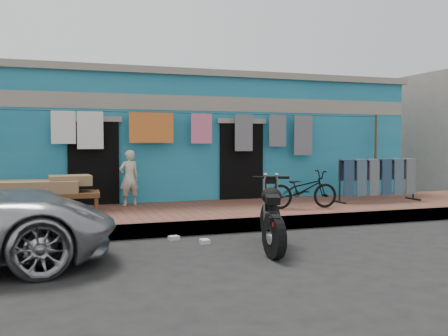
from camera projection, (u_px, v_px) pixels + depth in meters
ground at (267, 250)px, 7.56m from camera, size 80.00×80.00×0.00m
sidewalk at (208, 215)px, 10.39m from camera, size 28.00×3.00×0.25m
curb at (232, 226)px, 9.02m from camera, size 28.00×0.10×0.25m
building at (167, 140)px, 14.07m from camera, size 12.20×5.20×3.36m
clothesline at (173, 135)px, 11.34m from camera, size 10.06×0.06×2.10m
seated_person at (129, 178)px, 10.87m from camera, size 0.49×0.38×1.21m
bicycle at (303, 185)px, 10.43m from camera, size 1.54×0.66×0.97m
motorcycle at (272, 214)px, 7.62m from camera, size 1.76×2.09×1.09m
charpoy at (46, 196)px, 9.58m from camera, size 2.23×1.26×0.71m
jeans_rack at (378, 179)px, 11.69m from camera, size 2.15×0.48×1.02m
litter_a at (174, 238)px, 8.32m from camera, size 0.19×0.16×0.07m
litter_b at (276, 231)px, 8.93m from camera, size 0.23×0.22×0.09m
litter_c at (205, 242)px, 8.04m from camera, size 0.15×0.18×0.07m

